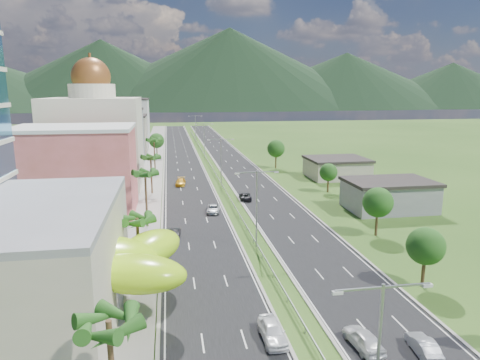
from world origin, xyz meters
TOP-DOWN VIEW (x-y plane):
  - ground at (0.00, 0.00)m, footprint 500.00×500.00m
  - road_left at (-7.50, 90.00)m, footprint 11.00×260.00m
  - road_right at (7.50, 90.00)m, footprint 11.00×260.00m
  - sidewalk_left at (-17.00, 90.00)m, footprint 7.00×260.00m
  - median_guardrail at (0.00, 71.99)m, footprint 0.10×216.06m
  - streetlight_median_a at (0.00, -25.00)m, footprint 6.04×0.25m
  - streetlight_median_b at (0.00, 10.00)m, footprint 6.04×0.25m
  - streetlight_median_c at (0.00, 50.00)m, footprint 6.04×0.25m
  - streetlight_median_d at (0.00, 95.00)m, footprint 6.04×0.25m
  - streetlight_median_e at (0.00, 140.00)m, footprint 6.04×0.25m
  - lime_canopy at (-20.00, -4.00)m, footprint 18.00×15.00m
  - pink_shophouse at (-28.00, 32.00)m, footprint 20.00×15.00m
  - domed_building at (-28.00, 55.00)m, footprint 20.00×20.00m
  - midrise_grey at (-27.00, 80.00)m, footprint 16.00×15.00m
  - midrise_beige at (-27.00, 102.00)m, footprint 16.00×15.00m
  - midrise_white at (-27.00, 125.00)m, footprint 16.00×15.00m
  - shed_near at (28.00, 25.00)m, footprint 15.00×10.00m
  - shed_far at (30.00, 55.00)m, footprint 14.00×12.00m
  - palm_tree_a at (-15.50, -22.00)m, footprint 3.60×3.60m
  - palm_tree_b at (-15.50, 2.00)m, footprint 3.60×3.60m
  - palm_tree_c at (-15.50, 22.00)m, footprint 3.60×3.60m
  - palm_tree_d at (-15.50, 45.00)m, footprint 3.60×3.60m
  - palm_tree_e at (-15.50, 70.00)m, footprint 3.60×3.60m
  - leafy_tree_lfar at (-15.50, 95.00)m, footprint 4.90×4.90m
  - leafy_tree_ra at (16.00, -5.00)m, footprint 4.20×4.20m
  - leafy_tree_rb at (19.00, 12.00)m, footprint 4.55×4.55m
  - leafy_tree_rc at (22.00, 40.00)m, footprint 3.85×3.85m
  - leafy_tree_rd at (18.00, 70.00)m, footprint 4.90×4.90m
  - mountain_ridge at (60.00, 450.00)m, footprint 860.00×140.00m
  - car_white_near_left at (-3.20, -12.53)m, footprint 2.02×4.94m
  - car_dark_left at (-11.40, 14.76)m, footprint 2.23×4.83m
  - car_silver_mid_left at (-4.09, 28.49)m, footprint 3.01×5.14m
  - car_yellow_far_left at (-9.23, 52.09)m, footprint 2.67×5.50m
  - car_white_near_right at (4.21, -14.94)m, footprint 2.32×4.88m
  - car_silver_right at (8.76, -16.62)m, footprint 2.01×4.47m
  - car_dark_far_right at (3.20, 36.63)m, footprint 2.67×5.07m

SIDE VIEW (x-z plane):
  - ground at x=0.00m, z-range 0.00..0.00m
  - mountain_ridge at x=60.00m, z-range -45.00..45.00m
  - road_left at x=-7.50m, z-range 0.00..0.04m
  - road_right at x=7.50m, z-range 0.00..0.04m
  - sidewalk_left at x=-17.00m, z-range 0.00..0.12m
  - median_guardrail at x=0.00m, z-range 0.24..1.00m
  - car_silver_mid_left at x=-4.09m, z-range 0.04..1.38m
  - car_dark_far_right at x=3.20m, z-range 0.04..1.40m
  - car_silver_right at x=8.76m, z-range 0.04..1.46m
  - car_dark_left at x=-11.40m, z-range 0.04..1.57m
  - car_yellow_far_left at x=-9.23m, z-range 0.04..1.58m
  - car_white_near_right at x=4.21m, z-range 0.04..1.65m
  - car_white_near_left at x=-3.20m, z-range 0.04..1.72m
  - shed_far at x=30.00m, z-range 0.00..4.40m
  - shed_near at x=28.00m, z-range 0.00..5.00m
  - leafy_tree_rc at x=22.00m, z-range 1.21..7.54m
  - leafy_tree_ra at x=16.00m, z-range 1.33..8.23m
  - lime_canopy at x=-20.00m, z-range 1.29..8.69m
  - leafy_tree_rb at x=19.00m, z-range 1.44..8.92m
  - leafy_tree_lfar at x=-15.50m, z-range 1.55..9.60m
  - leafy_tree_rd at x=18.00m, z-range 1.55..9.60m
  - midrise_beige at x=-27.00m, z-range 0.00..13.00m
  - streetlight_median_a at x=0.00m, z-range 1.25..12.25m
  - streetlight_median_b at x=0.00m, z-range 1.25..12.25m
  - streetlight_median_c at x=0.00m, z-range 1.25..12.25m
  - streetlight_median_d at x=0.00m, z-range 1.25..12.25m
  - streetlight_median_e at x=0.00m, z-range 1.25..12.25m
  - palm_tree_b at x=-15.50m, z-range 3.01..11.11m
  - pink_shophouse at x=-28.00m, z-range 0.00..15.00m
  - palm_tree_d at x=-15.50m, z-range 3.24..11.84m
  - midrise_grey at x=-27.00m, z-range 0.00..16.00m
  - palm_tree_a at x=-15.50m, z-range 3.47..12.57m
  - palm_tree_e at x=-15.50m, z-range 3.61..13.01m
  - palm_tree_c at x=-15.50m, z-range 3.70..13.30m
  - midrise_white at x=-27.00m, z-range 0.00..18.00m
  - domed_building at x=-28.00m, z-range -3.00..25.70m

